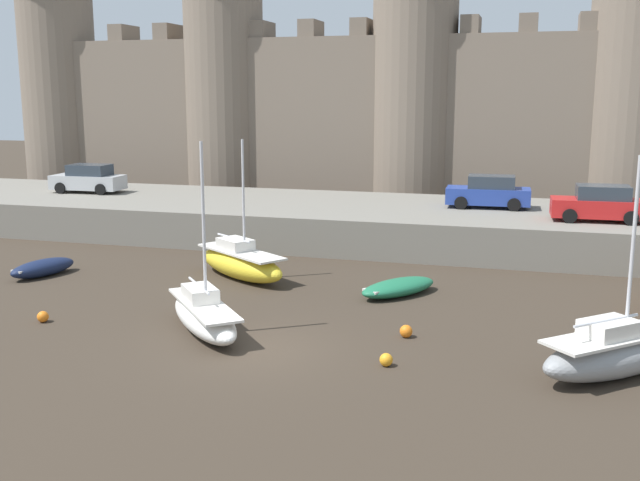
# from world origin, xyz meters

# --- Properties ---
(ground_plane) EXTENTS (160.00, 160.00, 0.00)m
(ground_plane) POSITION_xyz_m (0.00, 0.00, 0.00)
(ground_plane) COLOR #382D23
(quay_road) EXTENTS (64.17, 10.00, 1.79)m
(quay_road) POSITION_xyz_m (0.00, 17.47, 0.89)
(quay_road) COLOR slate
(quay_road) RESTS_ON ground
(castle) EXTENTS (58.15, 5.98, 18.40)m
(castle) POSITION_xyz_m (-0.00, 28.69, 6.88)
(castle) COLOR #7A6B5B
(castle) RESTS_ON ground
(rowboat_near_channel_left) EXTENTS (3.11, 3.57, 0.61)m
(rowboat_near_channel_left) POSITION_xyz_m (2.97, 7.14, 0.32)
(rowboat_near_channel_left) COLOR #1E6B47
(rowboat_near_channel_left) RESTS_ON ground
(sailboat_midflat_right) EXTENTS (4.33, 4.71, 6.05)m
(sailboat_midflat_right) POSITION_xyz_m (-2.20, 1.11, 0.58)
(sailboat_midflat_right) COLOR silver
(sailboat_midflat_right) RESTS_ON ground
(sailboat_foreground_left) EXTENTS (4.78, 4.64, 5.91)m
(sailboat_foreground_left) POSITION_xyz_m (10.01, 0.75, 0.67)
(sailboat_foreground_left) COLOR gray
(sailboat_foreground_left) RESTS_ON ground
(sailboat_midflat_left) EXTENTS (5.21, 4.25, 5.67)m
(sailboat_midflat_left) POSITION_xyz_m (-3.69, 7.95, 0.66)
(sailboat_midflat_left) COLOR yellow
(sailboat_midflat_left) RESTS_ON ground
(rowboat_foreground_centre) EXTENTS (1.94, 3.14, 0.70)m
(rowboat_foreground_centre) POSITION_xyz_m (-11.72, 6.05, 0.36)
(rowboat_foreground_centre) COLOR #141E3D
(rowboat_foreground_centre) RESTS_ON ground
(mooring_buoy_off_centre) EXTENTS (0.37, 0.37, 0.37)m
(mooring_buoy_off_centre) POSITION_xyz_m (3.94, -0.27, 0.19)
(mooring_buoy_off_centre) COLOR orange
(mooring_buoy_off_centre) RESTS_ON ground
(mooring_buoy_mid_mud) EXTENTS (0.38, 0.38, 0.38)m
(mooring_buoy_mid_mud) POSITION_xyz_m (-7.77, 0.59, 0.19)
(mooring_buoy_mid_mud) COLOR orange
(mooring_buoy_mid_mud) RESTS_ON ground
(mooring_buoy_near_shore) EXTENTS (0.40, 0.40, 0.40)m
(mooring_buoy_near_shore) POSITION_xyz_m (4.06, 2.35, 0.20)
(mooring_buoy_near_shore) COLOR orange
(mooring_buoy_near_shore) RESTS_ON ground
(car_quay_centre_east) EXTENTS (4.16, 2.00, 1.62)m
(car_quay_centre_east) POSITION_xyz_m (5.52, 18.22, 2.56)
(car_quay_centre_east) COLOR #263F99
(car_quay_centre_east) RESTS_ON quay_road
(car_quay_centre_west) EXTENTS (4.16, 2.00, 1.62)m
(car_quay_centre_west) POSITION_xyz_m (10.53, 15.54, 2.56)
(car_quay_centre_west) COLOR red
(car_quay_centre_west) RESTS_ON quay_road
(car_quay_west) EXTENTS (4.16, 2.00, 1.62)m
(car_quay_west) POSITION_xyz_m (-17.00, 17.79, 2.56)
(car_quay_west) COLOR #B2B5B7
(car_quay_west) RESTS_ON quay_road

